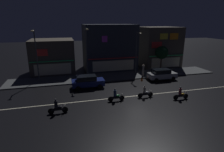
{
  "coord_description": "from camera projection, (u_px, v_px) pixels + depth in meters",
  "views": [
    {
      "loc": [
        -8.2,
        -19.28,
        8.55
      ],
      "look_at": [
        -2.12,
        3.85,
        1.55
      ],
      "focal_mm": 29.71,
      "sensor_mm": 36.0,
      "label": 1
    }
  ],
  "objects": [
    {
      "name": "traffic_cone",
      "position": [
        142.0,
        79.0,
        27.86
      ],
      "size": [
        0.36,
        0.36,
        0.55
      ],
      "primitive_type": "cone",
      "color": "orange",
      "rests_on": "ground"
    },
    {
      "name": "motorcycle_trailing_far",
      "position": [
        57.0,
        107.0,
        17.87
      ],
      "size": [
        1.9,
        0.6,
        1.52
      ],
      "rotation": [
        0.0,
        0.0,
        3.02
      ],
      "color": "black",
      "rests_on": "ground"
    },
    {
      "name": "sidewalk_far",
      "position": [
        117.0,
        76.0,
        30.18
      ],
      "size": [
        33.44,
        4.49,
        0.14
      ],
      "primitive_type": "cube",
      "color": "#424447",
      "rests_on": "ground"
    },
    {
      "name": "motorcycle_lead",
      "position": [
        145.0,
        92.0,
        21.64
      ],
      "size": [
        1.9,
        0.6,
        1.52
      ],
      "rotation": [
        0.0,
        0.0,
        3.18
      ],
      "color": "black",
      "rests_on": "ground"
    },
    {
      "name": "streetlamp_mid",
      "position": [
        87.0,
        50.0,
        27.19
      ],
      "size": [
        0.44,
        1.64,
        7.6
      ],
      "color": "#47494C",
      "rests_on": "sidewalk_far"
    },
    {
      "name": "parked_car_trailing",
      "position": [
        162.0,
        74.0,
        28.29
      ],
      "size": [
        4.3,
        1.98,
        1.67
      ],
      "rotation": [
        0.0,
        0.0,
        3.14
      ],
      "color": "#9EA0A5",
      "rests_on": "ground"
    },
    {
      "name": "streetlamp_east",
      "position": [
        137.0,
        49.0,
        30.21
      ],
      "size": [
        0.44,
        1.64,
        6.92
      ],
      "color": "#47494C",
      "rests_on": "sidewalk_far"
    },
    {
      "name": "motorcycle_opposite_lane",
      "position": [
        116.0,
        96.0,
        20.65
      ],
      "size": [
        1.9,
        0.6,
        1.52
      ],
      "rotation": [
        0.0,
        0.0,
        3.18
      ],
      "color": "black",
      "rests_on": "ground"
    },
    {
      "name": "street_tree",
      "position": [
        162.0,
        53.0,
        32.01
      ],
      "size": [
        2.24,
        2.24,
        4.45
      ],
      "color": "#473323",
      "rests_on": "sidewalk_far"
    },
    {
      "name": "motorcycle_following",
      "position": [
        181.0,
        94.0,
        21.13
      ],
      "size": [
        1.9,
        0.6,
        1.52
      ],
      "rotation": [
        0.0,
        0.0,
        3.26
      ],
      "color": "black",
      "rests_on": "ground"
    },
    {
      "name": "streetlamp_west",
      "position": [
        36.0,
        52.0,
        26.18
      ],
      "size": [
        0.44,
        1.64,
        7.44
      ],
      "color": "#47494C",
      "rests_on": "sidewalk_far"
    },
    {
      "name": "storefront_center_block",
      "position": [
        53.0,
        56.0,
        31.95
      ],
      "size": [
        7.05,
        6.44,
        5.72
      ],
      "color": "#4C443A",
      "rests_on": "ground"
    },
    {
      "name": "pedestrian_on_sidewalk",
      "position": [
        143.0,
        70.0,
        29.92
      ],
      "size": [
        0.36,
        0.36,
        1.9
      ],
      "rotation": [
        0.0,
        0.0,
        5.26
      ],
      "color": "gray",
      "rests_on": "sidewalk_far"
    },
    {
      "name": "storefront_right_block",
      "position": [
        109.0,
        47.0,
        34.14
      ],
      "size": [
        9.16,
        6.61,
        8.14
      ],
      "color": "#2D333D",
      "rests_on": "ground"
    },
    {
      "name": "parked_car_near_kerb",
      "position": [
        88.0,
        81.0,
        24.86
      ],
      "size": [
        4.3,
        1.98,
        1.67
      ],
      "color": "navy",
      "rests_on": "ground"
    },
    {
      "name": "ground_plane",
      "position": [
        137.0,
        96.0,
        22.3
      ],
      "size": [
        140.0,
        140.0,
        0.0
      ],
      "primitive_type": "plane",
      "color": "black"
    },
    {
      "name": "lane_divider_stripe",
      "position": [
        137.0,
        96.0,
        22.29
      ],
      "size": [
        31.77,
        0.16,
        0.01
      ],
      "primitive_type": "cube",
      "color": "beige",
      "rests_on": "ground"
    },
    {
      "name": "storefront_left_block",
      "position": [
        158.0,
        47.0,
        36.85
      ],
      "size": [
        7.22,
        7.03,
        7.62
      ],
      "color": "#4C443A",
      "rests_on": "ground"
    }
  ]
}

